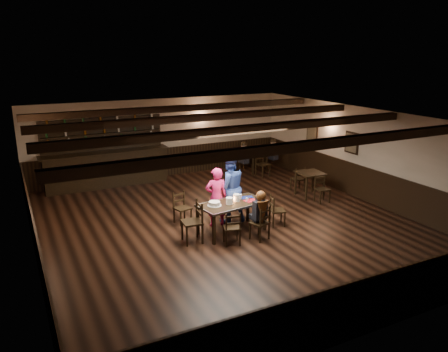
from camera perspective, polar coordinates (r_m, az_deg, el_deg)
name	(u,v)px	position (r m, az deg, el deg)	size (l,w,h in m)	color
ground	(226,224)	(11.20, 0.33, -6.26)	(10.00, 10.00, 0.00)	black
room_shell	(226,157)	(10.69, 0.29, 2.50)	(9.02, 10.02, 2.71)	beige
dining_table	(232,206)	(10.47, 1.05, -3.92)	(1.72, 1.03, 0.75)	black
chair_near_left	(232,226)	(9.86, 1.11, -6.55)	(0.45, 0.44, 0.79)	black
chair_near_right	(262,221)	(10.14, 5.00, -5.87)	(0.48, 0.47, 0.81)	black
chair_end_left	(195,218)	(10.03, -3.76, -5.53)	(0.47, 0.49, 0.97)	black
chair_end_right	(275,208)	(11.03, 6.68, -4.20)	(0.44, 0.45, 0.78)	black
chair_far_pushed	(181,205)	(11.19, -5.66, -3.79)	(0.45, 0.43, 0.80)	black
woman_pink	(216,197)	(10.84, -1.00, -2.77)	(0.55, 0.36, 1.51)	#DB2E96
man_blue	(229,187)	(11.09, 0.67, -1.51)	(0.88, 0.69, 1.81)	navy
seated_person	(260,207)	(10.05, 4.78, -4.08)	(0.31, 0.47, 0.76)	black
cake	(214,204)	(10.25, -1.26, -3.65)	(0.33, 0.33, 0.10)	white
plate_stack_a	(230,201)	(10.35, 0.73, -3.24)	(0.17, 0.17, 0.16)	white
plate_stack_b	(236,198)	(10.54, 1.63, -2.83)	(0.15, 0.15, 0.18)	white
tea_light	(232,201)	(10.50, 1.04, -3.28)	(0.05, 0.05, 0.06)	#A5A8AD
salt_shaker	(247,200)	(10.53, 2.98, -3.09)	(0.04, 0.04, 0.10)	silver
pepper_shaker	(249,199)	(10.60, 3.30, -3.02)	(0.03, 0.03, 0.08)	#A5A8AD
drink_glass	(240,197)	(10.70, 2.11, -2.70)	(0.08, 0.08, 0.12)	silver
menu_red	(250,200)	(10.63, 3.47, -3.17)	(0.31, 0.22, 0.00)	maroon
menu_blue	(247,197)	(10.84, 2.97, -2.79)	(0.33, 0.23, 0.00)	#0F174B
bar_counter	(106,164)	(14.64, -15.15, 1.54)	(4.06, 0.70, 2.20)	black
back_table_a	(310,176)	(13.32, 11.18, 0.02)	(0.80, 0.80, 0.75)	black
back_table_b	(253,154)	(15.78, 3.83, 2.82)	(1.01, 1.01, 0.75)	black
bg_patron_left	(244,152)	(15.23, 2.58, 3.12)	(0.28, 0.40, 0.76)	black
bg_patron_right	(273,149)	(15.83, 6.42, 3.54)	(0.25, 0.39, 0.77)	black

